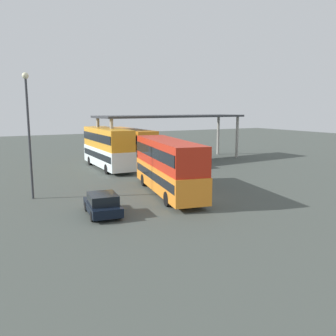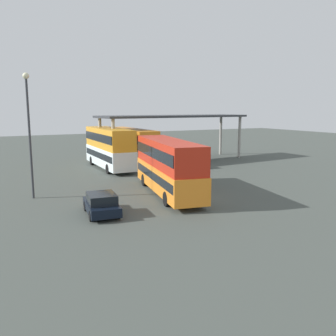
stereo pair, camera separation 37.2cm
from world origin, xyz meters
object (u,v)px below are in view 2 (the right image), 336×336
object	(u,v)px
double_decker_main	(168,165)
lamppost_tall	(29,122)
parked_hatchback	(101,204)
double_decker_near_canopy	(109,147)
double_decker_mid_row	(131,145)

from	to	relation	value
double_decker_main	lamppost_tall	size ratio (longest dim) A/B	1.24
parked_hatchback	double_decker_near_canopy	size ratio (longest dim) A/B	0.37
double_decker_near_canopy	double_decker_mid_row	distance (m)	3.86
parked_hatchback	lamppost_tall	size ratio (longest dim) A/B	0.44
double_decker_main	double_decker_mid_row	world-z (taller)	double_decker_main
double_decker_main	double_decker_near_canopy	world-z (taller)	double_decker_near_canopy
lamppost_tall	double_decker_mid_row	bearing A→B (deg)	44.06
parked_hatchback	double_decker_near_canopy	xyz separation A→B (m)	(5.96, 16.24, 1.71)
double_decker_main	lamppost_tall	distance (m)	10.38
double_decker_mid_row	lamppost_tall	world-z (taller)	lamppost_tall
parked_hatchback	double_decker_mid_row	bearing A→B (deg)	-19.74
double_decker_mid_row	parked_hatchback	bearing A→B (deg)	153.15
double_decker_mid_row	double_decker_near_canopy	bearing A→B (deg)	121.68
double_decker_main	lamppost_tall	world-z (taller)	lamppost_tall
double_decker_main	double_decker_mid_row	xyz separation A→B (m)	(3.13, 15.38, -0.01)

